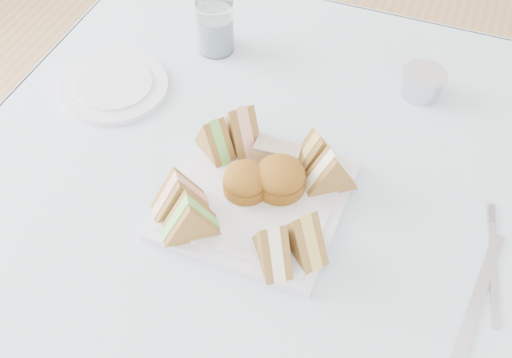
% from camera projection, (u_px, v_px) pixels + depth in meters
% --- Properties ---
extents(table, '(0.90, 0.90, 0.74)m').
position_uv_depth(table, '(277.00, 325.00, 1.22)').
color(table, brown).
rests_on(table, floor).
extents(tablecloth, '(1.02, 1.02, 0.01)m').
position_uv_depth(tablecloth, '(284.00, 202.00, 0.93)').
color(tablecloth, '#BBD3FE').
rests_on(tablecloth, table).
extents(serving_plate, '(0.25, 0.25, 0.01)m').
position_uv_depth(serving_plate, '(256.00, 199.00, 0.93)').
color(serving_plate, silver).
rests_on(serving_plate, tablecloth).
extents(sandwich_fl_a, '(0.09, 0.08, 0.07)m').
position_uv_depth(sandwich_fl_a, '(179.00, 192.00, 0.88)').
color(sandwich_fl_a, brown).
rests_on(sandwich_fl_a, serving_plate).
extents(sandwich_fl_b, '(0.09, 0.08, 0.07)m').
position_uv_depth(sandwich_fl_b, '(190.00, 215.00, 0.85)').
color(sandwich_fl_b, brown).
rests_on(sandwich_fl_b, serving_plate).
extents(sandwich_fr_a, '(0.08, 0.08, 0.07)m').
position_uv_depth(sandwich_fr_a, '(303.00, 232.00, 0.84)').
color(sandwich_fr_a, brown).
rests_on(sandwich_fr_a, serving_plate).
extents(sandwich_fr_b, '(0.08, 0.08, 0.07)m').
position_uv_depth(sandwich_fr_b, '(273.00, 243.00, 0.83)').
color(sandwich_fr_b, brown).
rests_on(sandwich_fr_b, serving_plate).
extents(sandwich_bl_a, '(0.08, 0.07, 0.07)m').
position_uv_depth(sandwich_bl_a, '(214.00, 136.00, 0.95)').
color(sandwich_bl_a, brown).
rests_on(sandwich_bl_a, serving_plate).
extents(sandwich_bl_b, '(0.09, 0.09, 0.08)m').
position_uv_depth(sandwich_bl_b, '(242.00, 126.00, 0.96)').
color(sandwich_bl_b, brown).
rests_on(sandwich_bl_b, serving_plate).
extents(sandwich_br_a, '(0.09, 0.08, 0.07)m').
position_uv_depth(sandwich_br_a, '(331.00, 169.00, 0.91)').
color(sandwich_br_a, brown).
rests_on(sandwich_br_a, serving_plate).
extents(sandwich_br_b, '(0.08, 0.08, 0.07)m').
position_uv_depth(sandwich_br_b, '(317.00, 149.00, 0.94)').
color(sandwich_br_b, brown).
rests_on(sandwich_br_b, serving_plate).
extents(scone_left, '(0.08, 0.08, 0.04)m').
position_uv_depth(scone_left, '(246.00, 180.00, 0.91)').
color(scone_left, brown).
rests_on(scone_left, serving_plate).
extents(scone_right, '(0.09, 0.09, 0.05)m').
position_uv_depth(scone_right, '(280.00, 177.00, 0.91)').
color(scone_right, brown).
rests_on(scone_right, serving_plate).
extents(pastry_slice, '(0.07, 0.03, 0.03)m').
position_uv_depth(pastry_slice, '(277.00, 154.00, 0.95)').
color(pastry_slice, '#CEBC7D').
rests_on(pastry_slice, serving_plate).
extents(side_plate, '(0.23, 0.23, 0.01)m').
position_uv_depth(side_plate, '(114.00, 87.00, 1.09)').
color(side_plate, silver).
rests_on(side_plate, tablecloth).
extents(water_glass, '(0.08, 0.08, 0.10)m').
position_uv_depth(water_glass, '(215.00, 26.00, 1.13)').
color(water_glass, white).
rests_on(water_glass, tablecloth).
extents(tea_strainer, '(0.10, 0.10, 0.04)m').
position_uv_depth(tea_strainer, '(422.00, 84.00, 1.07)').
color(tea_strainer, '#B3B5CF').
rests_on(tea_strainer, tablecloth).
extents(knife, '(0.04, 0.21, 0.00)m').
position_uv_depth(knife, '(479.00, 293.00, 0.83)').
color(knife, '#B3B5CF').
rests_on(knife, tablecloth).
extents(fork, '(0.04, 0.17, 0.00)m').
position_uv_depth(fork, '(494.00, 272.00, 0.85)').
color(fork, '#B3B5CF').
rests_on(fork, tablecloth).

